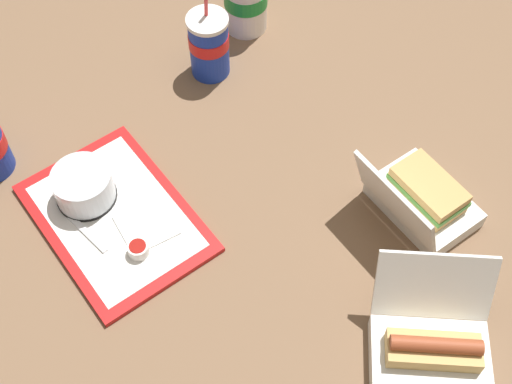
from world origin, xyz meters
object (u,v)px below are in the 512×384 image
Objects in this scene: cake_container at (84,187)px; clamshell_sandwich_front at (422,199)px; ketchup_cup at (138,249)px; clamshell_hotdog_left at (431,347)px; food_tray at (116,218)px; soda_cup_right at (209,44)px; plastic_fork at (88,234)px.

clamshell_sandwich_front is at bearing -140.70° from cake_container.
cake_container is at bearing -6.18° from ketchup_cup.
ketchup_cup is 0.14× the size of clamshell_hotdog_left.
soda_cup_right reaches higher than food_tray.
plastic_fork is (0.01, 0.06, 0.01)m from food_tray.
soda_cup_right is (0.23, -0.44, 0.05)m from ketchup_cup.
food_tray is at bearing 15.57° from clamshell_hotdog_left.
ketchup_cup is 0.17× the size of clamshell_sandwich_front.
cake_container reaches higher than ketchup_cup.
clamshell_sandwich_front is (-0.43, -0.41, 0.04)m from food_tray.
clamshell_hotdog_left is at bearing -156.32° from plastic_fork.
clamshell_sandwich_front is (-0.44, -0.47, 0.03)m from plastic_fork.
clamshell_hotdog_left reaches higher than food_tray.
ketchup_cup is at bearing -156.54° from plastic_fork.
clamshell_sandwich_front is at bearing -136.54° from food_tray.
food_tray is at bearing -175.51° from cake_container.
clamshell_sandwich_front is at bearing 179.65° from soda_cup_right.
cake_container is at bearing 4.49° from food_tray.
soda_cup_right reaches higher than clamshell_sandwich_front.
clamshell_hotdog_left is 0.78m from soda_cup_right.
cake_container is 0.55× the size of soda_cup_right.
clamshell_sandwich_front is 0.84× the size of clamshell_hotdog_left.
clamshell_sandwich_front is (-0.34, -0.43, 0.02)m from ketchup_cup.
clamshell_sandwich_front is at bearing -52.78° from clamshell_hotdog_left.
ketchup_cup is at bearing 117.72° from soda_cup_right.
food_tray is at bearing 108.19° from soda_cup_right.
ketchup_cup is 0.36× the size of plastic_fork.
clamshell_hotdog_left is (-0.52, -0.19, 0.01)m from ketchup_cup.
ketchup_cup is at bearing 20.59° from clamshell_hotdog_left.
cake_container reaches higher than plastic_fork.
plastic_fork is 0.51× the size of soda_cup_right.
ketchup_cup is at bearing 165.54° from food_tray.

